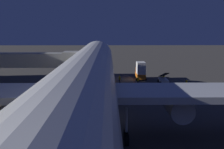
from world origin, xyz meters
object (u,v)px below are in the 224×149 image
(airliner_at_gate, at_px, (84,88))
(traffic_cone_nose_starboard, at_px, (88,81))
(jet_bridge, at_px, (28,60))
(ground_crew_by_belt_loader, at_px, (164,77))
(cargo_truck_aft, at_px, (141,71))
(traffic_cone_nose_port, at_px, (108,81))
(ground_crew_under_port_wing, at_px, (186,83))
(belt_loader, at_px, (163,80))
(ground_crew_near_nose_gear, at_px, (120,79))
(ground_crew_marshaller_fwd, at_px, (138,80))

(airliner_at_gate, relative_size, traffic_cone_nose_starboard, 126.51)
(jet_bridge, relative_size, ground_crew_by_belt_loader, 13.09)
(cargo_truck_aft, distance_m, traffic_cone_nose_starboard, 12.77)
(cargo_truck_aft, distance_m, traffic_cone_nose_port, 8.73)
(cargo_truck_aft, bearing_deg, ground_crew_under_port_wing, 129.56)
(belt_loader, distance_m, traffic_cone_nose_port, 12.15)
(cargo_truck_aft, relative_size, ground_crew_near_nose_gear, 2.63)
(traffic_cone_nose_starboard, bearing_deg, ground_crew_marshaller_fwd, 167.25)
(ground_crew_near_nose_gear, distance_m, ground_crew_marshaller_fwd, 3.98)
(traffic_cone_nose_starboard, bearing_deg, ground_crew_by_belt_loader, -173.00)
(airliner_at_gate, bearing_deg, traffic_cone_nose_port, -93.80)
(airliner_at_gate, relative_size, cargo_truck_aft, 14.39)
(airliner_at_gate, distance_m, traffic_cone_nose_starboard, 33.73)
(ground_crew_under_port_wing, bearing_deg, cargo_truck_aft, -50.44)
(airliner_at_gate, relative_size, ground_crew_under_port_wing, 37.29)
(cargo_truck_aft, height_order, ground_crew_marshaller_fwd, cargo_truck_aft)
(belt_loader, bearing_deg, ground_crew_under_port_wing, 129.03)
(belt_loader, relative_size, cargo_truck_aft, 1.46)
(cargo_truck_aft, distance_m, ground_crew_by_belt_loader, 5.53)
(ground_crew_by_belt_loader, xyz_separation_m, traffic_cone_nose_starboard, (17.24, 2.12, -0.67))
(ground_crew_near_nose_gear, bearing_deg, belt_loader, 179.02)
(ground_crew_marshaller_fwd, relative_size, traffic_cone_nose_starboard, 3.17)
(ground_crew_marshaller_fwd, height_order, traffic_cone_nose_port, ground_crew_marshaller_fwd)
(jet_bridge, xyz_separation_m, ground_crew_near_nose_gear, (-16.88, -8.98, -5.18))
(ground_crew_by_belt_loader, xyz_separation_m, ground_crew_marshaller_fwd, (6.46, 4.56, 0.01))
(ground_crew_by_belt_loader, xyz_separation_m, traffic_cone_nose_port, (12.84, 2.12, -0.67))
(airliner_at_gate, distance_m, ground_crew_near_nose_gear, 32.61)
(belt_loader, relative_size, traffic_cone_nose_starboard, 12.86)
(cargo_truck_aft, relative_size, traffic_cone_nose_port, 8.79)
(jet_bridge, height_order, ground_crew_marshaller_fwd, jet_bridge)
(ground_crew_by_belt_loader, bearing_deg, ground_crew_near_nose_gear, 18.35)
(jet_bridge, relative_size, traffic_cone_nose_port, 41.13)
(cargo_truck_aft, xyz_separation_m, traffic_cone_nose_port, (7.67, 3.76, -1.77))
(ground_crew_marshaller_fwd, bearing_deg, ground_crew_near_nose_gear, -16.84)
(airliner_at_gate, xyz_separation_m, ground_crew_under_port_wing, (-17.93, -27.15, -5.10))
(ground_crew_by_belt_loader, bearing_deg, ground_crew_marshaller_fwd, 35.20)
(ground_crew_near_nose_gear, xyz_separation_m, traffic_cone_nose_starboard, (6.97, -1.29, -0.74))
(ground_crew_near_nose_gear, bearing_deg, traffic_cone_nose_port, -26.59)
(traffic_cone_nose_port, bearing_deg, belt_loader, 173.14)
(ground_crew_near_nose_gear, relative_size, traffic_cone_nose_port, 3.34)
(ground_crew_near_nose_gear, relative_size, traffic_cone_nose_starboard, 3.34)
(cargo_truck_aft, bearing_deg, jet_bridge, 32.55)
(jet_bridge, bearing_deg, traffic_cone_nose_starboard, -133.97)
(belt_loader, distance_m, ground_crew_near_nose_gear, 9.48)
(belt_loader, relative_size, ground_crew_marshaller_fwd, 4.06)
(belt_loader, height_order, traffic_cone_nose_port, belt_loader)
(ground_crew_near_nose_gear, height_order, traffic_cone_nose_port, ground_crew_near_nose_gear)
(ground_crew_by_belt_loader, height_order, ground_crew_under_port_wing, ground_crew_under_port_wing)
(airliner_at_gate, relative_size, ground_crew_near_nose_gear, 37.87)
(belt_loader, bearing_deg, jet_bridge, 18.50)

